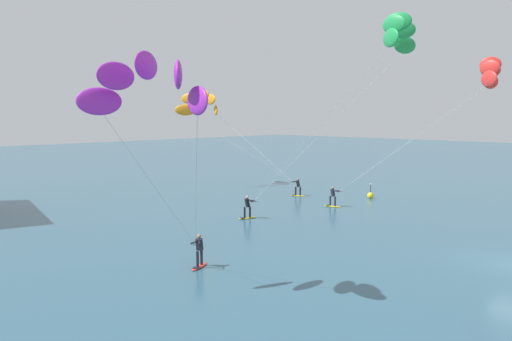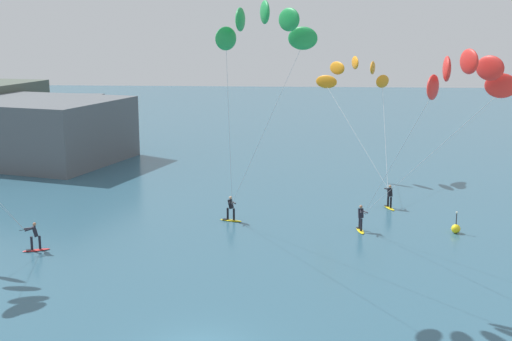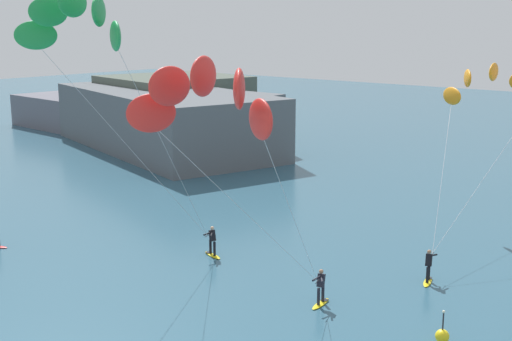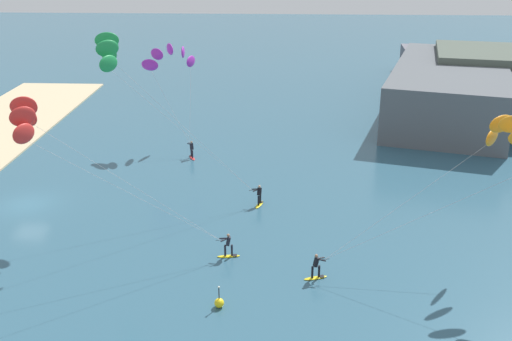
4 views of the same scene
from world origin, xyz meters
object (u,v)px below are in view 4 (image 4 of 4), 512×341
at_px(kitesurfer_downwind, 171,60).
at_px(marker_buoy, 219,303).
at_px(kitesurfer_far_out, 506,142).
at_px(kitesurfer_mid_water, 115,57).
at_px(kitesurfer_nearshore, 37,124).

height_order(kitesurfer_downwind, marker_buoy, kitesurfer_downwind).
height_order(kitesurfer_far_out, kitesurfer_downwind, kitesurfer_far_out).
bearing_deg(kitesurfer_mid_water, kitesurfer_downwind, 178.31).
relative_size(kitesurfer_mid_water, marker_buoy, 9.94).
xyz_separation_m(kitesurfer_nearshore, kitesurfer_mid_water, (-8.93, 2.27, 2.02)).
xyz_separation_m(kitesurfer_nearshore, kitesurfer_downwind, (-26.49, 2.78, -1.59)).
bearing_deg(kitesurfer_mid_water, kitesurfer_nearshore, -14.23).
bearing_deg(kitesurfer_far_out, kitesurfer_nearshore, -84.42).
distance_m(kitesurfer_mid_water, kitesurfer_far_out, 25.61).
relative_size(kitesurfer_nearshore, kitesurfer_mid_water, 0.93).
bearing_deg(kitesurfer_nearshore, kitesurfer_mid_water, 165.77).
bearing_deg(kitesurfer_downwind, kitesurfer_nearshore, -6.00).
xyz_separation_m(kitesurfer_mid_water, marker_buoy, (11.49, 8.01, -11.72)).
height_order(kitesurfer_mid_water, kitesurfer_downwind, kitesurfer_mid_water).
relative_size(kitesurfer_mid_water, kitesurfer_downwind, 1.38).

